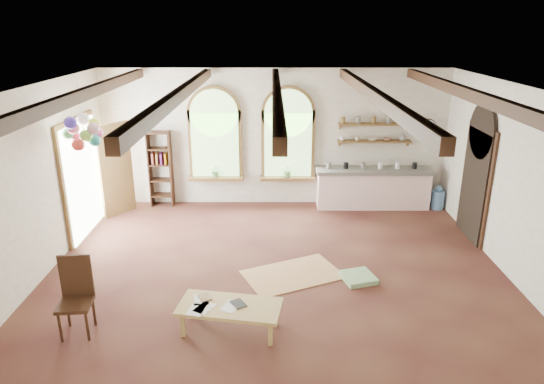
{
  "coord_description": "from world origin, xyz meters",
  "views": [
    {
      "loc": [
        -0.07,
        -7.61,
        4.15
      ],
      "look_at": [
        -0.07,
        0.6,
        1.28
      ],
      "focal_mm": 32.0,
      "sensor_mm": 36.0,
      "label": 1
    }
  ],
  "objects_px": {
    "balloon_cluster": "(83,132)",
    "kitchen_counter": "(373,188)",
    "coffee_table": "(230,308)",
    "side_chair": "(77,312)"
  },
  "relations": [
    {
      "from": "balloon_cluster",
      "to": "kitchen_counter",
      "type": "bearing_deg",
      "value": 22.79
    },
    {
      "from": "coffee_table",
      "to": "balloon_cluster",
      "type": "bearing_deg",
      "value": 137.22
    },
    {
      "from": "kitchen_counter",
      "to": "coffee_table",
      "type": "height_order",
      "value": "kitchen_counter"
    },
    {
      "from": "kitchen_counter",
      "to": "coffee_table",
      "type": "distance_m",
      "value": 5.76
    },
    {
      "from": "kitchen_counter",
      "to": "coffee_table",
      "type": "xyz_separation_m",
      "value": [
        -2.97,
        -4.94,
        -0.11
      ]
    },
    {
      "from": "side_chair",
      "to": "balloon_cluster",
      "type": "relative_size",
      "value": 0.99
    },
    {
      "from": "side_chair",
      "to": "kitchen_counter",
      "type": "bearing_deg",
      "value": 44.27
    },
    {
      "from": "coffee_table",
      "to": "side_chair",
      "type": "distance_m",
      "value": 2.14
    },
    {
      "from": "balloon_cluster",
      "to": "side_chair",
      "type": "bearing_deg",
      "value": -76.79
    },
    {
      "from": "kitchen_counter",
      "to": "side_chair",
      "type": "height_order",
      "value": "side_chair"
    }
  ]
}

